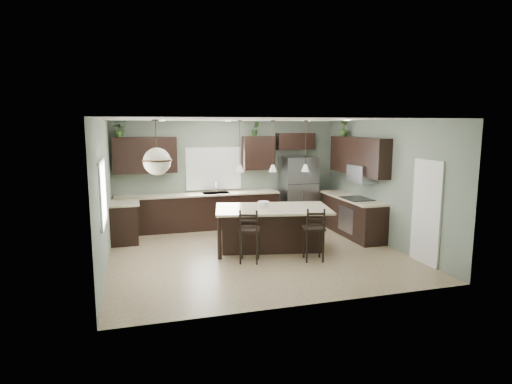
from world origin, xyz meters
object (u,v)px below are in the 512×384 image
object	(u,v)px
refrigerator	(298,190)
bar_stool_right	(314,234)
serving_dish	(263,205)
plant_back_left	(120,129)
kitchen_island	(272,229)
bar_stool_left	(249,235)

from	to	relation	value
refrigerator	bar_stool_right	xyz separation A→B (m)	(-0.90, -3.11, -0.38)
serving_dish	bar_stool_right	world-z (taller)	bar_stool_right
serving_dish	plant_back_left	xyz separation A→B (m)	(-2.94, 2.33, 1.61)
kitchen_island	bar_stool_right	world-z (taller)	bar_stool_right
bar_stool_left	plant_back_left	size ratio (longest dim) A/B	2.71
refrigerator	kitchen_island	distance (m)	2.62
plant_back_left	kitchen_island	bearing A→B (deg)	-37.06
refrigerator	plant_back_left	size ratio (longest dim) A/B	4.61
kitchen_island	serving_dish	size ratio (longest dim) A/B	10.15
plant_back_left	bar_stool_left	bearing A→B (deg)	-52.04
serving_dish	kitchen_island	bearing A→B (deg)	-11.55
bar_stool_right	kitchen_island	bearing A→B (deg)	131.20
serving_dish	bar_stool_left	distance (m)	1.03
serving_dish	bar_stool_left	bearing A→B (deg)	-124.51
bar_stool_left	plant_back_left	distance (m)	4.43
kitchen_island	serving_dish	world-z (taller)	serving_dish
plant_back_left	serving_dish	bearing A→B (deg)	-38.38
bar_stool_right	refrigerator	bearing A→B (deg)	86.02
serving_dish	bar_stool_right	size ratio (longest dim) A/B	0.22
bar_stool_left	bar_stool_right	world-z (taller)	bar_stool_right
serving_dish	refrigerator	bearing A→B (deg)	51.88
bar_stool_left	kitchen_island	bearing A→B (deg)	65.42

